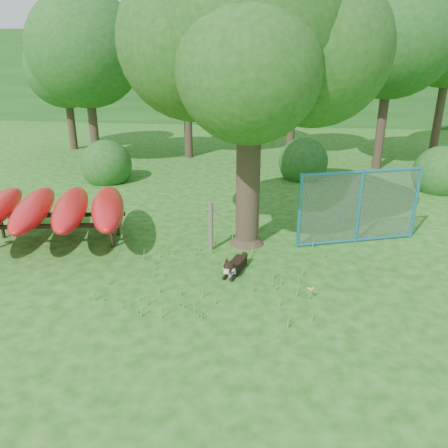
# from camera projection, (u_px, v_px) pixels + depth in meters

# --- Properties ---
(ground) EXTENTS (80.00, 80.00, 0.00)m
(ground) POSITION_uv_depth(u_px,v_px,m) (204.00, 295.00, 8.25)
(ground) COLOR #195410
(ground) RESTS_ON ground
(oak_tree) EXTENTS (5.72, 5.07, 6.95)m
(oak_tree) POSITION_uv_depth(u_px,v_px,m) (250.00, 35.00, 8.96)
(oak_tree) COLOR #33261C
(oak_tree) RESTS_ON ground
(wooden_post) EXTENTS (0.31, 0.18, 1.16)m
(wooden_post) POSITION_uv_depth(u_px,v_px,m) (211.00, 225.00, 10.01)
(wooden_post) COLOR brown
(wooden_post) RESTS_ON ground
(kayak_rack) EXTENTS (4.32, 3.86, 1.13)m
(kayak_rack) POSITION_uv_depth(u_px,v_px,m) (52.00, 209.00, 10.31)
(kayak_rack) COLOR black
(kayak_rack) RESTS_ON ground
(husky_dog) EXTENTS (0.44, 1.01, 0.46)m
(husky_dog) POSITION_uv_depth(u_px,v_px,m) (234.00, 266.00, 9.04)
(husky_dog) COLOR black
(husky_dog) RESTS_ON ground
(fence_section) EXTENTS (2.91, 1.15, 2.99)m
(fence_section) POSITION_uv_depth(u_px,v_px,m) (359.00, 207.00, 10.31)
(fence_section) COLOR teal
(fence_section) RESTS_ON ground
(wildflower_clump) EXTENTS (0.12, 0.12, 0.26)m
(wildflower_clump) POSITION_uv_depth(u_px,v_px,m) (310.00, 290.00, 8.03)
(wildflower_clump) COLOR #569430
(wildflower_clump) RESTS_ON ground
(bg_tree_a) EXTENTS (4.40, 4.40, 6.70)m
(bg_tree_a) POSITION_uv_depth(u_px,v_px,m) (85.00, 50.00, 16.79)
(bg_tree_a) COLOR #33261C
(bg_tree_a) RESTS_ON ground
(bg_tree_b) EXTENTS (5.20, 5.20, 8.22)m
(bg_tree_b) POSITION_uv_depth(u_px,v_px,m) (185.00, 21.00, 17.75)
(bg_tree_b) COLOR #33261C
(bg_tree_b) RESTS_ON ground
(bg_tree_c) EXTENTS (4.00, 4.00, 6.12)m
(bg_tree_c) POSITION_uv_depth(u_px,v_px,m) (295.00, 60.00, 18.60)
(bg_tree_c) COLOR #33261C
(bg_tree_c) RESTS_ON ground
(bg_tree_d) EXTENTS (4.80, 4.80, 7.50)m
(bg_tree_d) POSITION_uv_depth(u_px,v_px,m) (393.00, 32.00, 15.92)
(bg_tree_d) COLOR #33261C
(bg_tree_d) RESTS_ON ground
(bg_tree_f) EXTENTS (3.60, 3.60, 5.55)m
(bg_tree_f) POSITION_uv_depth(u_px,v_px,m) (65.00, 69.00, 20.17)
(bg_tree_f) COLOR #33261C
(bg_tree_f) RESTS_ON ground
(shrub_left) EXTENTS (1.80, 1.80, 1.80)m
(shrub_left) POSITION_uv_depth(u_px,v_px,m) (108.00, 181.00, 15.87)
(shrub_left) COLOR #1A4F19
(shrub_left) RESTS_ON ground
(shrub_right) EXTENTS (1.80, 1.80, 1.80)m
(shrub_right) POSITION_uv_depth(u_px,v_px,m) (437.00, 190.00, 14.76)
(shrub_right) COLOR #1A4F19
(shrub_right) RESTS_ON ground
(shrub_mid) EXTENTS (1.80, 1.80, 1.80)m
(shrub_mid) POSITION_uv_depth(u_px,v_px,m) (302.00, 178.00, 16.30)
(shrub_mid) COLOR #1A4F19
(shrub_mid) RESTS_ON ground
(wooded_hillside) EXTENTS (80.00, 12.00, 6.00)m
(wooded_hillside) POSITION_uv_depth(u_px,v_px,m) (273.00, 75.00, 33.06)
(wooded_hillside) COLOR #1A4F19
(wooded_hillside) RESTS_ON ground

